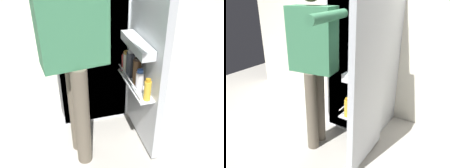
{
  "view_description": "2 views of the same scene",
  "coord_description": "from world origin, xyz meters",
  "views": [
    {
      "loc": [
        -0.37,
        -1.71,
        1.64
      ],
      "look_at": [
        0.06,
        -0.13,
        0.64
      ],
      "focal_mm": 39.76,
      "sensor_mm": 36.0,
      "label": 1
    },
    {
      "loc": [
        1.14,
        -1.81,
        1.61
      ],
      "look_at": [
        0.0,
        -0.03,
        0.73
      ],
      "focal_mm": 36.16,
      "sensor_mm": 36.0,
      "label": 2
    }
  ],
  "objects": [
    {
      "name": "ground_plane",
      "position": [
        0.0,
        0.0,
        0.0
      ],
      "size": [
        6.23,
        6.23,
        0.0
      ],
      "primitive_type": "plane",
      "color": "#B7B2A8"
    },
    {
      "name": "person",
      "position": [
        -0.2,
        -0.14,
        1.05
      ],
      "size": [
        0.64,
        0.74,
        1.74
      ],
      "color": "#665B4C",
      "rests_on": "ground_plane"
    },
    {
      "name": "refrigerator",
      "position": [
        0.03,
        0.5,
        0.81
      ],
      "size": [
        0.72,
        1.28,
        1.63
      ],
      "color": "silver",
      "rests_on": "ground_plane"
    }
  ]
}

